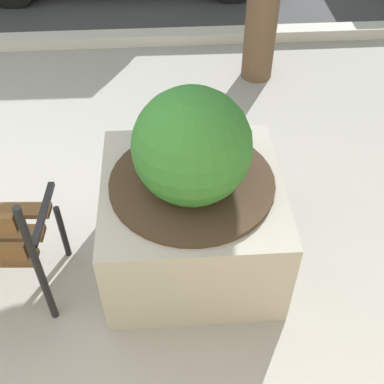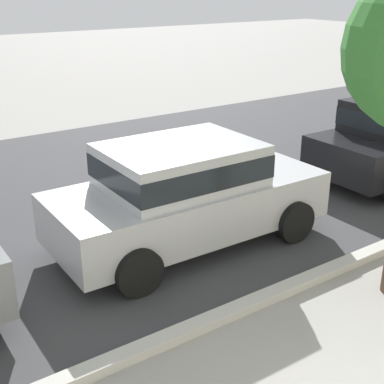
{
  "view_description": "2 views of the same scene",
  "coord_description": "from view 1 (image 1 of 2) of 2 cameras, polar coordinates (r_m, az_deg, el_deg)",
  "views": [
    {
      "loc": [
        1.44,
        -2.1,
        2.64
      ],
      "look_at": [
        1.58,
        -0.05,
        0.6
      ],
      "focal_mm": 46.11,
      "sensor_mm": 36.0,
      "label": 1
    },
    {
      "loc": [
        -3.08,
        -1.19,
        3.69
      ],
      "look_at": [
        1.06,
        4.78,
        0.8
      ],
      "focal_mm": 49.83,
      "sensor_mm": 36.0,
      "label": 2
    }
  ],
  "objects": [
    {
      "name": "concrete_planter",
      "position": [
        2.96,
        0.0,
        -1.28
      ],
      "size": [
        1.07,
        1.07,
        1.28
      ],
      "color": "gray",
      "rests_on": "ground"
    },
    {
      "name": "curb_stone",
      "position": [
        5.81,
        -18.49,
        16.19
      ],
      "size": [
        60.0,
        0.2,
        0.12
      ],
      "primitive_type": "cube",
      "color": "#B2AFA8",
      "rests_on": "ground"
    }
  ]
}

